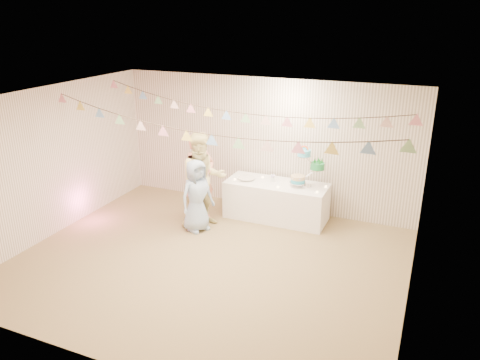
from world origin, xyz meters
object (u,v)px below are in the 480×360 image
at_px(cake_stand, 307,166).
at_px(person_child, 197,196).
at_px(person_adult_b, 203,180).
at_px(person_adult_a, 200,178).
at_px(table, 276,201).

bearing_deg(cake_stand, person_child, -147.40).
relative_size(cake_stand, person_adult_b, 0.41).
bearing_deg(cake_stand, person_adult_a, -160.33).
xyz_separation_m(table, cake_stand, (0.55, 0.05, 0.75)).
bearing_deg(person_adult_a, person_child, -128.68).
distance_m(person_adult_a, person_adult_b, 0.25).
bearing_deg(cake_stand, table, -174.81).
xyz_separation_m(person_adult_a, person_child, (0.16, -0.42, -0.17)).
relative_size(person_adult_b, person_child, 1.32).
relative_size(person_adult_a, person_adult_b, 0.95).
distance_m(cake_stand, person_child, 2.07).
xyz_separation_m(table, person_adult_a, (-1.31, -0.61, 0.48)).
bearing_deg(person_adult_a, cake_stand, -39.67).
xyz_separation_m(table, person_adult_b, (-1.15, -0.80, 0.52)).
relative_size(table, cake_stand, 2.65).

